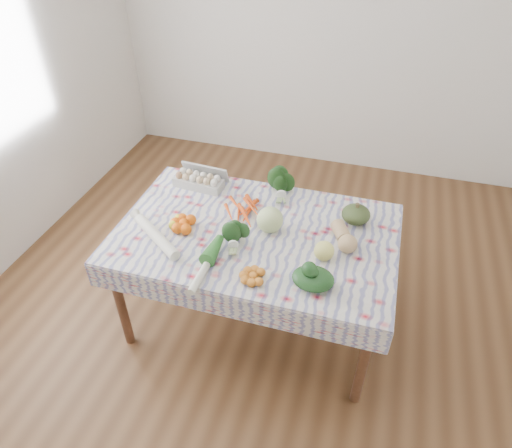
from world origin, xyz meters
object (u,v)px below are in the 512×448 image
Objects in this scene: egg_carton at (198,181)px; grapefruit at (324,251)px; kabocha_squash at (356,214)px; butternut_squash at (344,236)px; cabbage at (270,220)px; dining_table at (256,242)px.

grapefruit reaches higher than egg_carton.
kabocha_squash and grapefruit have the same top height.
egg_carton is 1.40× the size of butternut_squash.
cabbage reaches higher than butternut_squash.
cabbage reaches higher than kabocha_squash.
cabbage is at bearing -154.52° from kabocha_squash.
kabocha_squash is at bearing 53.91° from butternut_squash.
kabocha_squash is 0.53m from cabbage.
dining_table is at bearing 159.14° from butternut_squash.
cabbage is at bearing 156.07° from grapefruit.
grapefruit reaches higher than dining_table.
dining_table is 4.74× the size of egg_carton.
dining_table is 6.65× the size of butternut_squash.
egg_carton is 1.05m from grapefruit.
cabbage reaches higher than egg_carton.
grapefruit is at bearing -21.81° from egg_carton.
butternut_squash is (-0.04, -0.22, -0.00)m from kabocha_squash.
dining_table is 0.53m from butternut_squash.
egg_carton is (-0.51, 0.35, 0.13)m from dining_table.
kabocha_squash reaches higher than egg_carton.
kabocha_squash is at bearing 25.48° from cabbage.
kabocha_squash is at bearing 71.51° from grapefruit.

